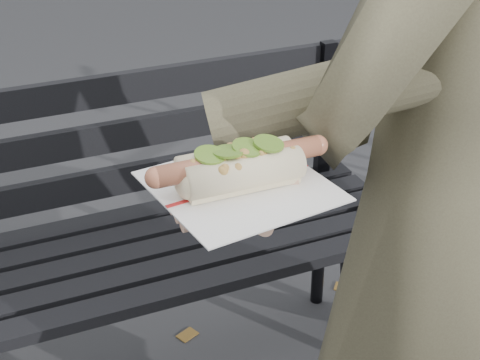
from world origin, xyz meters
The scene contains 3 objects.
park_bench centered at (0.00, 0.92, 0.52)m, with size 1.50×0.44×0.88m.
person centered at (0.39, 0.16, 0.89)m, with size 0.65×0.42×1.77m, color #4F4934.
held_hotdog centered at (0.18, 0.11, 1.15)m, with size 0.63×0.32×0.20m.
Camera 1 is at (-0.31, -0.65, 1.53)m, focal length 55.00 mm.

